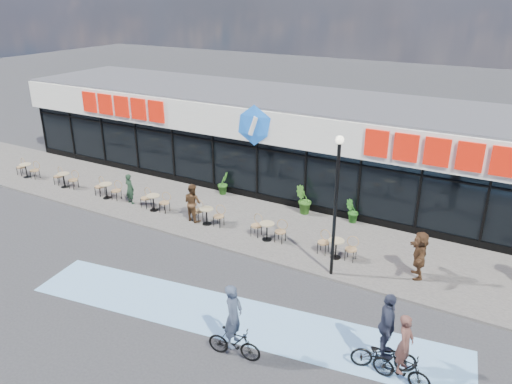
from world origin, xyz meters
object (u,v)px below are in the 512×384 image
lamp_post (336,195)px  pedestrian_a (420,255)px  patron_left (130,189)px  bistro_set_0 (27,169)px  potted_plant_mid (303,200)px  patron_right (193,202)px  potted_plant_right (352,211)px  potted_plant_left (223,183)px  cyclist_b (385,340)px  cyclist_a (403,359)px

lamp_post → pedestrian_a: lamp_post is taller
lamp_post → patron_left: lamp_post is taller
pedestrian_a → lamp_post: bearing=-83.1°
bistro_set_0 → potted_plant_mid: bearing=11.2°
patron_right → pedestrian_a: bearing=-168.2°
lamp_post → potted_plant_right: 5.13m
potted_plant_left → potted_plant_mid: bearing=-2.9°
potted_plant_left → potted_plant_mid: 4.43m
cyclist_b → patron_left: bearing=159.8°
bistro_set_0 → cyclist_a: bearing=-13.8°
pedestrian_a → bistro_set_0: bearing=-109.0°
potted_plant_mid → cyclist_a: size_ratio=0.64×
lamp_post → patron_right: size_ratio=3.00×
bistro_set_0 → cyclist_b: cyclist_b is taller
potted_plant_right → patron_left: bearing=-162.3°
patron_left → cyclist_b: (13.58, -4.99, 0.10)m
potted_plant_left → patron_right: (0.53, -3.24, 0.29)m
cyclist_a → patron_left: bearing=159.4°
lamp_post → potted_plant_mid: (-3.02, 4.20, -2.36)m
bistro_set_0 → patron_left: (7.32, 0.03, 0.27)m
lamp_post → potted_plant_left: lamp_post is taller
cyclist_a → patron_right: bearing=153.4°
potted_plant_left → potted_plant_mid: potted_plant_mid is taller
potted_plant_mid → bistro_set_0: bearing=-168.8°
bistro_set_0 → potted_plant_right: potted_plant_right is taller
lamp_post → patron_right: bearing=170.3°
bistro_set_0 → cyclist_b: (20.90, -4.96, 0.37)m
potted_plant_mid → patron_right: (-3.89, -3.02, 0.18)m
bistro_set_0 → patron_left: 7.33m
potted_plant_right → pedestrian_a: size_ratio=0.60×
bistro_set_0 → pedestrian_a: pedestrian_a is taller
lamp_post → potted_plant_right: lamp_post is taller
potted_plant_left → cyclist_b: cyclist_b is taller
lamp_post → pedestrian_a: bearing=26.2°
potted_plant_left → lamp_post: bearing=-30.7°
potted_plant_mid → cyclist_a: (6.53, -8.23, 0.00)m
bistro_set_0 → potted_plant_right: (17.13, 3.15, 0.07)m
potted_plant_left → cyclist_a: (10.95, -8.45, 0.12)m
cyclist_b → patron_right: bearing=153.6°
potted_plant_mid → lamp_post: bearing=-54.3°
potted_plant_mid → pedestrian_a: (5.72, -2.88, 0.20)m
bistro_set_0 → potted_plant_right: bearing=10.4°
lamp_post → bistro_set_0: 18.17m
lamp_post → bistro_set_0: size_ratio=3.30×
potted_plant_mid → patron_right: size_ratio=0.79×
bistro_set_0 → potted_plant_right: size_ratio=1.47×
lamp_post → cyclist_b: size_ratio=2.17×
cyclist_b → pedestrian_a: bearing=92.9°
potted_plant_left → cyclist_b: (10.40, -8.14, 0.27)m
lamp_post → cyclist_b: bearing=-51.5°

